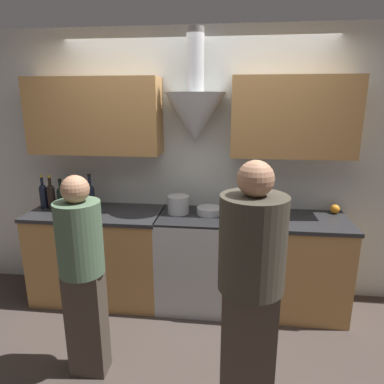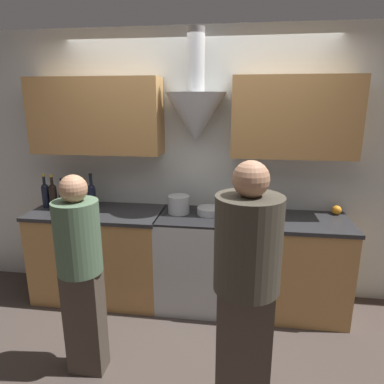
{
  "view_description": "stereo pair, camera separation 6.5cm",
  "coord_description": "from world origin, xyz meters",
  "px_view_note": "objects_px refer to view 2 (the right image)",
  "views": [
    {
      "loc": [
        0.34,
        -2.67,
        1.94
      ],
      "look_at": [
        0.0,
        0.24,
        1.16
      ],
      "focal_mm": 32.0,
      "sensor_mm": 36.0,
      "label": 1
    },
    {
      "loc": [
        0.41,
        -2.66,
        1.94
      ],
      "look_at": [
        0.0,
        0.24,
        1.16
      ],
      "focal_mm": 32.0,
      "sensor_mm": 36.0,
      "label": 2
    }
  ],
  "objects_px": {
    "wine_bottle_1": "(53,194)",
    "wine_bottle_2": "(63,196)",
    "orange_fruit": "(337,210)",
    "person_foreground_right": "(246,289)",
    "wine_bottle_3": "(73,196)",
    "saucepan": "(269,211)",
    "wine_bottle_5": "(92,195)",
    "wine_bottle_0": "(45,194)",
    "stove_range": "(193,259)",
    "stock_pot": "(179,204)",
    "wine_bottle_4": "(82,196)",
    "mixing_bowl": "(210,211)",
    "person_foreground_left": "(81,269)"
  },
  "relations": [
    {
      "from": "wine_bottle_1",
      "to": "wine_bottle_2",
      "type": "distance_m",
      "value": 0.11
    },
    {
      "from": "orange_fruit",
      "to": "person_foreground_right",
      "type": "distance_m",
      "value": 1.67
    },
    {
      "from": "wine_bottle_3",
      "to": "saucepan",
      "type": "relative_size",
      "value": 1.94
    },
    {
      "from": "wine_bottle_5",
      "to": "wine_bottle_2",
      "type": "bearing_deg",
      "value": 178.18
    },
    {
      "from": "wine_bottle_0",
      "to": "saucepan",
      "type": "height_order",
      "value": "wine_bottle_0"
    },
    {
      "from": "person_foreground_right",
      "to": "wine_bottle_1",
      "type": "bearing_deg",
      "value": 146.14
    },
    {
      "from": "stove_range",
      "to": "wine_bottle_1",
      "type": "distance_m",
      "value": 1.53
    },
    {
      "from": "wine_bottle_1",
      "to": "person_foreground_right",
      "type": "height_order",
      "value": "person_foreground_right"
    },
    {
      "from": "wine_bottle_2",
      "to": "saucepan",
      "type": "relative_size",
      "value": 1.73
    },
    {
      "from": "wine_bottle_0",
      "to": "saucepan",
      "type": "xyz_separation_m",
      "value": [
        2.18,
        0.02,
        -0.09
      ]
    },
    {
      "from": "wine_bottle_3",
      "to": "wine_bottle_5",
      "type": "height_order",
      "value": "wine_bottle_5"
    },
    {
      "from": "wine_bottle_1",
      "to": "stock_pot",
      "type": "xyz_separation_m",
      "value": [
        1.26,
        0.0,
        -0.05
      ]
    },
    {
      "from": "wine_bottle_4",
      "to": "orange_fruit",
      "type": "xyz_separation_m",
      "value": [
        2.43,
        0.17,
        -0.09
      ]
    },
    {
      "from": "wine_bottle_1",
      "to": "stove_range",
      "type": "bearing_deg",
      "value": -1.58
    },
    {
      "from": "wine_bottle_2",
      "to": "mixing_bowl",
      "type": "relative_size",
      "value": 1.29
    },
    {
      "from": "wine_bottle_0",
      "to": "wine_bottle_2",
      "type": "height_order",
      "value": "wine_bottle_0"
    },
    {
      "from": "wine_bottle_4",
      "to": "orange_fruit",
      "type": "distance_m",
      "value": 2.44
    },
    {
      "from": "stove_range",
      "to": "saucepan",
      "type": "distance_m",
      "value": 0.86
    },
    {
      "from": "stock_pot",
      "to": "orange_fruit",
      "type": "height_order",
      "value": "stock_pot"
    },
    {
      "from": "wine_bottle_1",
      "to": "wine_bottle_4",
      "type": "bearing_deg",
      "value": -0.13
    },
    {
      "from": "wine_bottle_3",
      "to": "saucepan",
      "type": "height_order",
      "value": "wine_bottle_3"
    },
    {
      "from": "wine_bottle_5",
      "to": "wine_bottle_0",
      "type": "bearing_deg",
      "value": 178.41
    },
    {
      "from": "orange_fruit",
      "to": "wine_bottle_2",
      "type": "bearing_deg",
      "value": -176.37
    },
    {
      "from": "wine_bottle_3",
      "to": "stock_pot",
      "type": "bearing_deg",
      "value": 0.35
    },
    {
      "from": "wine_bottle_3",
      "to": "stove_range",
      "type": "bearing_deg",
      "value": -1.68
    },
    {
      "from": "wine_bottle_0",
      "to": "stove_range",
      "type": "bearing_deg",
      "value": -1.62
    },
    {
      "from": "wine_bottle_0",
      "to": "person_foreground_left",
      "type": "xyz_separation_m",
      "value": [
        0.84,
        -1.03,
        -0.23
      ]
    },
    {
      "from": "stove_range",
      "to": "person_foreground_left",
      "type": "relative_size",
      "value": 0.61
    },
    {
      "from": "orange_fruit",
      "to": "saucepan",
      "type": "relative_size",
      "value": 0.49
    },
    {
      "from": "person_foreground_right",
      "to": "wine_bottle_0",
      "type": "bearing_deg",
      "value": 147.2
    },
    {
      "from": "wine_bottle_1",
      "to": "wine_bottle_2",
      "type": "relative_size",
      "value": 1.11
    },
    {
      "from": "stove_range",
      "to": "wine_bottle_4",
      "type": "height_order",
      "value": "wine_bottle_4"
    },
    {
      "from": "saucepan",
      "to": "wine_bottle_3",
      "type": "bearing_deg",
      "value": -179.12
    },
    {
      "from": "stove_range",
      "to": "wine_bottle_2",
      "type": "height_order",
      "value": "wine_bottle_2"
    },
    {
      "from": "person_foreground_left",
      "to": "wine_bottle_0",
      "type": "bearing_deg",
      "value": 129.2
    },
    {
      "from": "wine_bottle_0",
      "to": "person_foreground_left",
      "type": "distance_m",
      "value": 1.35
    },
    {
      "from": "stove_range",
      "to": "person_foreground_left",
      "type": "xyz_separation_m",
      "value": [
        -0.65,
        -0.99,
        0.36
      ]
    },
    {
      "from": "wine_bottle_0",
      "to": "person_foreground_left",
      "type": "bearing_deg",
      "value": -50.8
    },
    {
      "from": "wine_bottle_1",
      "to": "stock_pot",
      "type": "bearing_deg",
      "value": 0.13
    },
    {
      "from": "stock_pot",
      "to": "mixing_bowl",
      "type": "xyz_separation_m",
      "value": [
        0.29,
        0.01,
        -0.05
      ]
    },
    {
      "from": "wine_bottle_3",
      "to": "orange_fruit",
      "type": "xyz_separation_m",
      "value": [
        2.53,
        0.17,
        -0.09
      ]
    },
    {
      "from": "wine_bottle_2",
      "to": "wine_bottle_0",
      "type": "bearing_deg",
      "value": 178.78
    },
    {
      "from": "wine_bottle_5",
      "to": "saucepan",
      "type": "height_order",
      "value": "wine_bottle_5"
    },
    {
      "from": "stock_pot",
      "to": "mixing_bowl",
      "type": "height_order",
      "value": "stock_pot"
    },
    {
      "from": "stock_pot",
      "to": "wine_bottle_3",
      "type": "bearing_deg",
      "value": -179.65
    },
    {
      "from": "mixing_bowl",
      "to": "person_foreground_left",
      "type": "height_order",
      "value": "person_foreground_left"
    },
    {
      "from": "wine_bottle_2",
      "to": "orange_fruit",
      "type": "distance_m",
      "value": 2.64
    },
    {
      "from": "stock_pot",
      "to": "person_foreground_right",
      "type": "bearing_deg",
      "value": -64.02
    },
    {
      "from": "stove_range",
      "to": "wine_bottle_0",
      "type": "height_order",
      "value": "wine_bottle_0"
    },
    {
      "from": "wine_bottle_2",
      "to": "mixing_bowl",
      "type": "bearing_deg",
      "value": 0.44
    }
  ]
}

